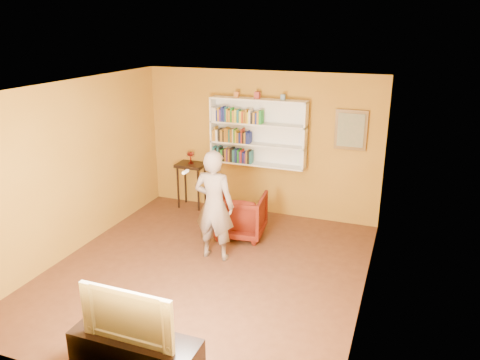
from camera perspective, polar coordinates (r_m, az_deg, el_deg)
name	(u,v)px	position (r m, az deg, el deg)	size (l,w,h in m)	color
room_shell	(205,207)	(6.66, -4.28, -3.35)	(5.30, 5.80, 2.88)	#462616
bookshelf	(259,132)	(8.64, 2.31, 5.86)	(1.80, 0.29, 1.23)	white
books_row_lower	(233,155)	(8.81, -0.90, 3.05)	(0.77, 0.19, 0.27)	#206977
books_row_middle	(232,136)	(8.72, -1.00, 5.42)	(0.73, 0.19, 0.27)	#B47D24
books_row_upper	(237,116)	(8.61, -0.37, 7.84)	(0.96, 0.19, 0.27)	silver
ornament_left	(237,95)	(8.60, -0.40, 10.37)	(0.08, 0.08, 0.11)	#B26B33
ornament_centre	(257,95)	(8.46, 2.12, 10.29)	(0.09, 0.09, 0.12)	maroon
ornament_right	(283,97)	(8.33, 5.27, 10.02)	(0.08, 0.08, 0.10)	slate
framed_painting	(351,130)	(8.30, 13.37, 5.94)	(0.55, 0.05, 0.70)	brown
console_table	(191,171)	(9.21, -5.97, 1.08)	(0.55, 0.42, 0.89)	black
ruby_lustre	(191,155)	(9.12, -6.04, 3.04)	(0.15, 0.15, 0.24)	maroon
armchair	(240,215)	(8.03, 0.06, -4.27)	(0.81, 0.83, 0.75)	#440904
person	(214,206)	(7.12, -3.17, -3.12)	(0.63, 0.42, 1.74)	#6D5B50
game_remote	(186,172)	(6.87, -6.65, 1.00)	(0.04, 0.15, 0.04)	white
tv_cabinet	(136,356)	(5.25, -12.53, -20.26)	(1.38, 0.41, 0.49)	black
television	(132,311)	(4.93, -12.98, -15.34)	(1.02, 0.13, 0.59)	black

